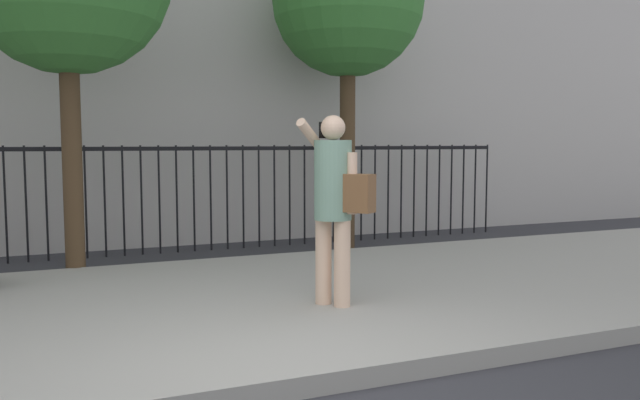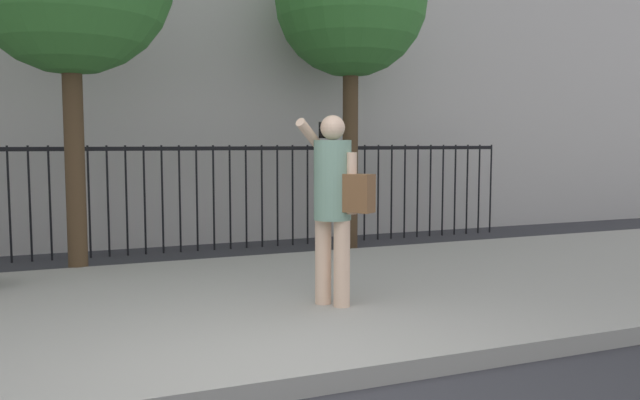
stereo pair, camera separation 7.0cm
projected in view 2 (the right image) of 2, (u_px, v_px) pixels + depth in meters
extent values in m
cube|color=#9E9B93|center=(210.00, 308.00, 6.11)|extent=(28.00, 4.40, 0.15)
cube|color=black|center=(152.00, 149.00, 9.39)|extent=(12.00, 0.04, 0.06)
cylinder|color=black|center=(9.00, 205.00, 8.73)|extent=(0.03, 0.03, 1.60)
cylinder|color=black|center=(30.00, 204.00, 8.83)|extent=(0.03, 0.03, 1.60)
cylinder|color=black|center=(50.00, 203.00, 8.93)|extent=(0.03, 0.03, 1.60)
cylinder|color=black|center=(70.00, 203.00, 9.02)|extent=(0.03, 0.03, 1.60)
cylinder|color=black|center=(89.00, 202.00, 9.12)|extent=(0.03, 0.03, 1.60)
cylinder|color=black|center=(108.00, 201.00, 9.22)|extent=(0.03, 0.03, 1.60)
cylinder|color=black|center=(127.00, 201.00, 9.31)|extent=(0.03, 0.03, 1.60)
cylinder|color=black|center=(145.00, 200.00, 9.41)|extent=(0.03, 0.03, 1.60)
cylinder|color=black|center=(162.00, 200.00, 9.50)|extent=(0.03, 0.03, 1.60)
cylinder|color=black|center=(180.00, 199.00, 9.60)|extent=(0.03, 0.03, 1.60)
cylinder|color=black|center=(197.00, 198.00, 9.70)|extent=(0.03, 0.03, 1.60)
cylinder|color=black|center=(214.00, 198.00, 9.79)|extent=(0.03, 0.03, 1.60)
cylinder|color=black|center=(230.00, 197.00, 9.89)|extent=(0.03, 0.03, 1.60)
cylinder|color=black|center=(246.00, 197.00, 9.99)|extent=(0.03, 0.03, 1.60)
cylinder|color=black|center=(262.00, 196.00, 10.08)|extent=(0.03, 0.03, 1.60)
cylinder|color=black|center=(277.00, 196.00, 10.18)|extent=(0.03, 0.03, 1.60)
cylinder|color=black|center=(293.00, 195.00, 10.28)|extent=(0.03, 0.03, 1.60)
cylinder|color=black|center=(308.00, 195.00, 10.37)|extent=(0.03, 0.03, 1.60)
cylinder|color=black|center=(322.00, 194.00, 10.47)|extent=(0.03, 0.03, 1.60)
cylinder|color=black|center=(337.00, 194.00, 10.57)|extent=(0.03, 0.03, 1.60)
cylinder|color=black|center=(351.00, 193.00, 10.66)|extent=(0.03, 0.03, 1.60)
cylinder|color=black|center=(365.00, 193.00, 10.76)|extent=(0.03, 0.03, 1.60)
cylinder|color=black|center=(378.00, 192.00, 10.85)|extent=(0.03, 0.03, 1.60)
cylinder|color=black|center=(392.00, 192.00, 10.95)|extent=(0.03, 0.03, 1.60)
cylinder|color=black|center=(405.00, 192.00, 11.05)|extent=(0.03, 0.03, 1.60)
cylinder|color=black|center=(418.00, 191.00, 11.14)|extent=(0.03, 0.03, 1.60)
cylinder|color=black|center=(430.00, 191.00, 11.24)|extent=(0.03, 0.03, 1.60)
cylinder|color=black|center=(443.00, 190.00, 11.34)|extent=(0.03, 0.03, 1.60)
cylinder|color=black|center=(455.00, 190.00, 11.43)|extent=(0.03, 0.03, 1.60)
cylinder|color=black|center=(467.00, 190.00, 11.53)|extent=(0.03, 0.03, 1.60)
cylinder|color=black|center=(479.00, 189.00, 11.63)|extent=(0.03, 0.03, 1.60)
cylinder|color=black|center=(491.00, 189.00, 11.72)|extent=(0.03, 0.03, 1.60)
cylinder|color=beige|center=(323.00, 261.00, 5.95)|extent=(0.15, 0.15, 0.79)
cylinder|color=beige|center=(342.00, 264.00, 5.84)|extent=(0.15, 0.15, 0.79)
cylinder|color=gray|center=(333.00, 180.00, 5.83)|extent=(0.47, 0.47, 0.72)
sphere|color=beige|center=(333.00, 128.00, 5.78)|extent=(0.22, 0.22, 0.22)
cylinder|color=beige|center=(314.00, 140.00, 5.90)|extent=(0.46, 0.36, 0.39)
cylinder|color=beige|center=(352.00, 183.00, 5.72)|extent=(0.09, 0.09, 0.55)
cube|color=black|center=(322.00, 130.00, 5.92)|extent=(0.05, 0.06, 0.15)
cube|color=brown|center=(358.00, 193.00, 5.70)|extent=(0.29, 0.32, 0.34)
cylinder|color=#4C3823|center=(75.00, 155.00, 7.68)|extent=(0.23, 0.23, 2.99)
cylinder|color=#4C3823|center=(350.00, 147.00, 9.89)|extent=(0.24, 0.24, 3.15)
sphere|color=#387A33|center=(351.00, 0.00, 9.69)|extent=(2.30, 2.30, 2.30)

